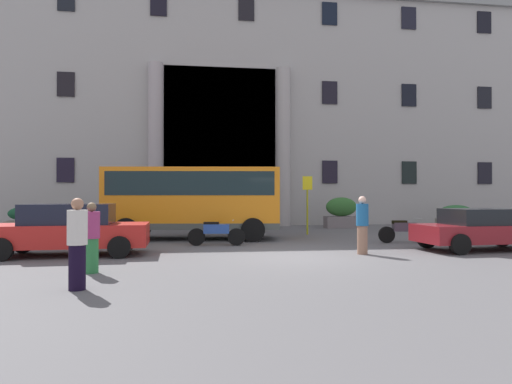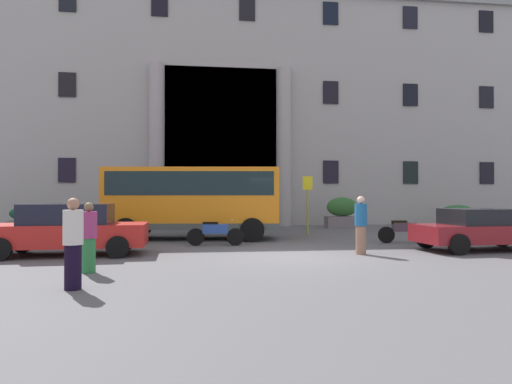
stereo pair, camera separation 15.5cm
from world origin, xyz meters
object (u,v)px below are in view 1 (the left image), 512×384
object	(u,v)px
parked_compact_extra	(69,229)
hedge_planter_entrance_right	(456,217)
pedestrian_woman_dark_dress	(92,238)
orange_minibus	(194,197)
hedge_planter_east	(27,219)
parked_coupe_end	(482,229)
scooter_by_planter	(57,234)
pedestrian_man_red_shirt	(77,244)
hedge_planter_far_east	(341,213)
hedge_planter_west	(219,217)
bus_stop_sign	(307,198)
motorcycle_near_kerb	(215,232)
pedestrian_child_trailing	(362,225)
motorcycle_far_end	(403,230)

from	to	relation	value
parked_compact_extra	hedge_planter_entrance_right	bearing A→B (deg)	24.72
pedestrian_woman_dark_dress	orange_minibus	bearing A→B (deg)	118.69
hedge_planter_entrance_right	parked_compact_extra	xyz separation A→B (m)	(-17.73, -9.12, 0.17)
hedge_planter_entrance_right	hedge_planter_east	bearing A→B (deg)	179.63
hedge_planter_entrance_right	parked_coupe_end	xyz separation A→B (m)	(-5.09, -9.56, 0.10)
hedge_planter_east	hedge_planter_entrance_right	xyz separation A→B (m)	(22.23, -0.15, -0.00)
scooter_by_planter	pedestrian_man_red_shirt	size ratio (longest dim) A/B	1.17
hedge_planter_far_east	hedge_planter_east	xyz separation A→B (m)	(-15.83, -0.18, -0.20)
hedge_planter_west	parked_compact_extra	xyz separation A→B (m)	(-4.76, -9.27, 0.10)
bus_stop_sign	pedestrian_man_red_shirt	bearing A→B (deg)	-123.48
hedge_planter_west	scooter_by_planter	distance (m)	9.12
bus_stop_sign	motorcycle_near_kerb	bearing A→B (deg)	-138.03
hedge_planter_west	pedestrian_child_trailing	size ratio (longest dim) A/B	0.99
orange_minibus	bus_stop_sign	distance (m)	5.19
hedge_planter_west	hedge_planter_entrance_right	size ratio (longest dim) A/B	0.83
parked_coupe_end	motorcycle_near_kerb	bearing A→B (deg)	160.78
orange_minibus	hedge_planter_west	distance (m)	5.15
hedge_planter_far_east	pedestrian_woman_dark_dress	world-z (taller)	hedge_planter_far_east
hedge_planter_east	pedestrian_child_trailing	bearing A→B (deg)	-37.79
parked_compact_extra	motorcycle_far_end	bearing A→B (deg)	7.60
orange_minibus	parked_coupe_end	distance (m)	10.35
bus_stop_sign	parked_coupe_end	size ratio (longest dim) A/B	0.61
hedge_planter_far_east	scooter_by_planter	xyz separation A→B (m)	(-12.31, -7.25, -0.33)
hedge_planter_east	parked_compact_extra	xyz separation A→B (m)	(4.51, -9.26, 0.17)
pedestrian_man_red_shirt	pedestrian_woman_dark_dress	world-z (taller)	pedestrian_man_red_shirt
hedge_planter_far_east	motorcycle_far_end	distance (m)	7.46
parked_coupe_end	motorcycle_near_kerb	world-z (taller)	parked_coupe_end
bus_stop_sign	hedge_planter_entrance_right	distance (m)	9.84
hedge_planter_west	parked_coupe_end	xyz separation A→B (m)	(7.87, -9.72, 0.03)
hedge_planter_entrance_right	motorcycle_near_kerb	bearing A→B (deg)	-151.98
orange_minibus	parked_coupe_end	xyz separation A→B (m)	(9.11, -4.82, -1.00)
parked_compact_extra	parked_coupe_end	size ratio (longest dim) A/B	1.07
pedestrian_woman_dark_dress	motorcycle_near_kerb	bearing A→B (deg)	104.69
hedge_planter_east	parked_coupe_end	size ratio (longest dim) A/B	0.44
parked_compact_extra	pedestrian_child_trailing	distance (m)	8.55
hedge_planter_far_east	pedestrian_child_trailing	world-z (taller)	pedestrian_child_trailing
hedge_planter_far_east	hedge_planter_west	world-z (taller)	hedge_planter_far_east
hedge_planter_west	orange_minibus	bearing A→B (deg)	-104.21
hedge_planter_entrance_right	parked_compact_extra	size ratio (longest dim) A/B	0.45
hedge_planter_west	hedge_planter_far_east	bearing A→B (deg)	1.50
orange_minibus	bus_stop_sign	bearing A→B (deg)	22.12
bus_stop_sign	hedge_planter_west	distance (m)	5.22
motorcycle_far_end	pedestrian_woman_dark_dress	size ratio (longest dim) A/B	1.23
bus_stop_sign	hedge_planter_entrance_right	world-z (taller)	bus_stop_sign
parked_coupe_end	parked_compact_extra	bearing A→B (deg)	174.84
pedestrian_man_red_shirt	parked_compact_extra	bearing A→B (deg)	100.80
hedge_planter_entrance_right	scooter_by_planter	distance (m)	19.95
parked_compact_extra	pedestrian_man_red_shirt	xyz separation A→B (m)	(1.49, -4.86, 0.10)
parked_coupe_end	pedestrian_man_red_shirt	xyz separation A→B (m)	(-11.14, -4.42, 0.17)
hedge_planter_west	hedge_planter_entrance_right	xyz separation A→B (m)	(12.96, -0.15, -0.06)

